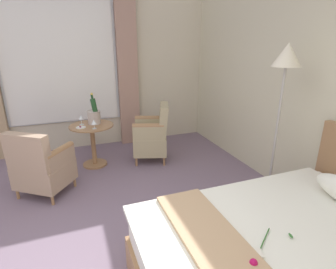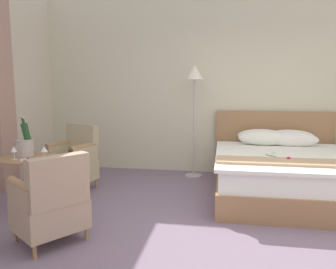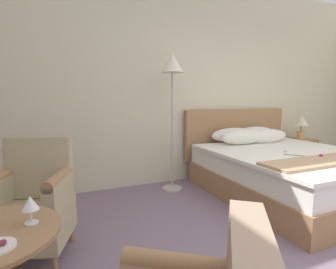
{
  "view_description": "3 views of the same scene",
  "coord_description": "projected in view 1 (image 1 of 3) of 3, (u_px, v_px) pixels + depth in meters",
  "views": [
    {
      "loc": [
        1.56,
        0.09,
        1.82
      ],
      "look_at": [
        -0.77,
        0.97,
        0.97
      ],
      "focal_mm": 28.0,
      "sensor_mm": 36.0,
      "label": 1
    },
    {
      "loc": [
        -0.18,
        -3.09,
        1.46
      ],
      "look_at": [
        -0.89,
        1.08,
        0.87
      ],
      "focal_mm": 35.0,
      "sensor_mm": 36.0,
      "label": 2
    },
    {
      "loc": [
        -2.1,
        -0.98,
        1.25
      ],
      "look_at": [
        -1.09,
        1.35,
        0.91
      ],
      "focal_mm": 28.0,
      "sensor_mm": 36.0,
      "label": 3
    }
  ],
  "objects": [
    {
      "name": "champagne_bucket",
      "position": [
        94.0,
        115.0,
        4.01
      ],
      "size": [
        0.21,
        0.21,
        0.48
      ],
      "color": "#B6A8A1",
      "rests_on": "side_table_round"
    },
    {
      "name": "wine_glass_near_bucket",
      "position": [
        81.0,
        118.0,
        3.97
      ],
      "size": [
        0.07,
        0.07,
        0.15
      ],
      "color": "white",
      "rests_on": "side_table_round"
    },
    {
      "name": "armchair_facing_bed",
      "position": [
        41.0,
        166.0,
        3.25
      ],
      "size": [
        0.78,
        0.79,
        0.87
      ],
      "color": "#9C714A",
      "rests_on": "ground"
    },
    {
      "name": "side_table_round",
      "position": [
        93.0,
        140.0,
        4.07
      ],
      "size": [
        0.66,
        0.66,
        0.66
      ],
      "color": "#9C714A",
      "rests_on": "ground"
    },
    {
      "name": "floor_lamp_brass",
      "position": [
        285.0,
        74.0,
        2.76
      ],
      "size": [
        0.3,
        0.3,
        1.85
      ],
      "color": "#B4B0AB",
      "rests_on": "ground"
    },
    {
      "name": "snack_plate",
      "position": [
        81.0,
        127.0,
        3.85
      ],
      "size": [
        0.14,
        0.14,
        0.04
      ],
      "color": "white",
      "rests_on": "side_table_round"
    },
    {
      "name": "wine_glass_near_edge",
      "position": [
        94.0,
        122.0,
        3.79
      ],
      "size": [
        0.08,
        0.08,
        0.14
      ],
      "color": "white",
      "rests_on": "side_table_round"
    },
    {
      "name": "armchair_by_window",
      "position": [
        153.0,
        135.0,
        4.26
      ],
      "size": [
        0.69,
        0.7,
        0.94
      ],
      "color": "#9C714A",
      "rests_on": "ground"
    },
    {
      "name": "wall_window_side",
      "position": [
        61.0,
        64.0,
        4.45
      ],
      "size": [
        0.27,
        5.35,
        3.06
      ],
      "color": "beige",
      "rests_on": "ground"
    }
  ]
}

